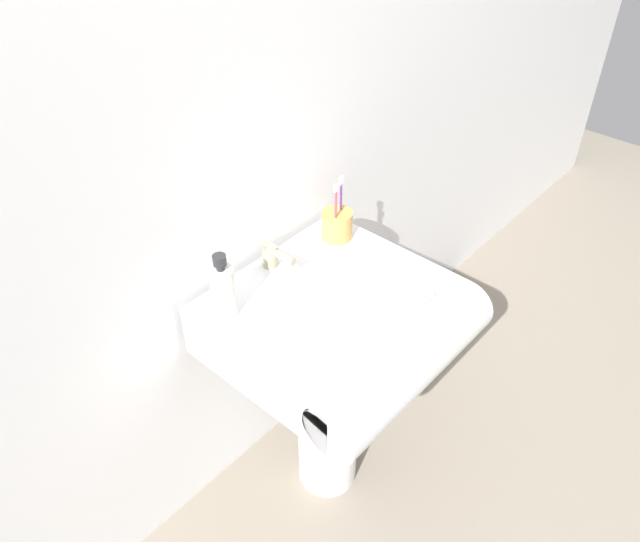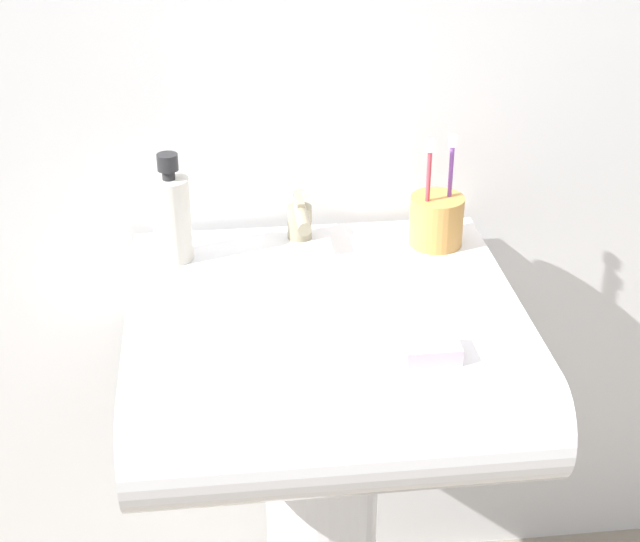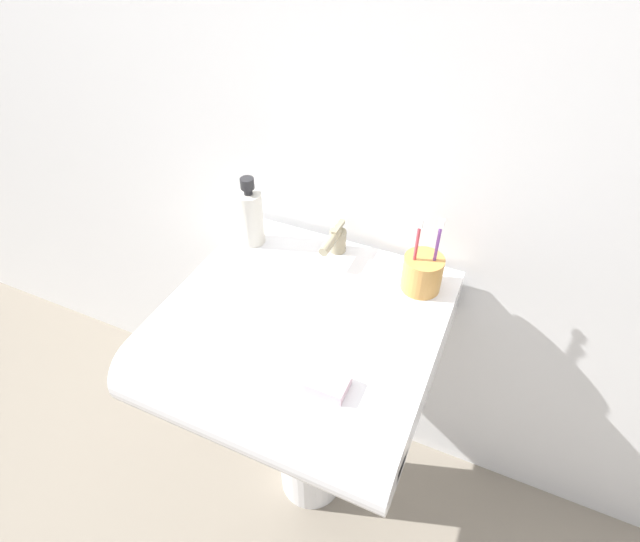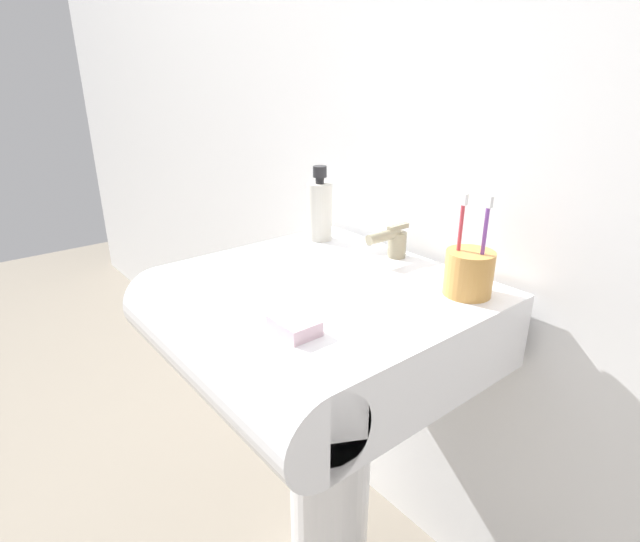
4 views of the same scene
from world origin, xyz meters
name	(u,v)px [view 2 (image 2 of 4)]	position (x,y,z in m)	size (l,w,h in m)	color
sink_pedestal	(322,532)	(0.00, 0.00, 0.31)	(0.18, 0.18, 0.63)	white
sink_basin	(327,359)	(0.00, -0.06, 0.70)	(0.57, 0.56, 0.15)	white
faucet	(300,220)	(-0.01, 0.18, 0.81)	(0.04, 0.12, 0.07)	tan
toothbrush_cup	(437,220)	(0.20, 0.15, 0.82)	(0.09, 0.09, 0.18)	#D19347
soap_bottle	(172,216)	(-0.22, 0.15, 0.85)	(0.06, 0.06, 0.18)	silver
bar_soap	(431,349)	(0.12, -0.18, 0.79)	(0.07, 0.06, 0.02)	silver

